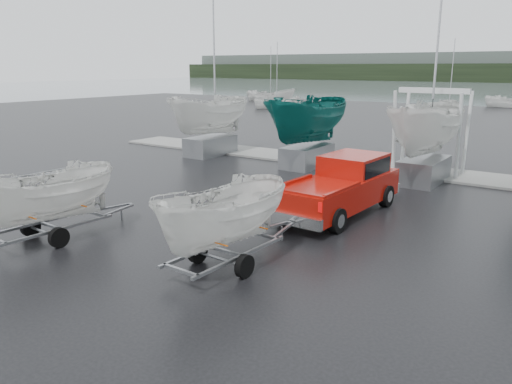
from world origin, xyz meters
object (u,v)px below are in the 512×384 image
at_px(trailer_hitched, 224,163).
at_px(boat_hoist, 431,119).
at_px(pickup_truck, 344,184).
at_px(trailer_parked, 42,149).

relative_size(trailer_hitched, boat_hoist, 1.25).
bearing_deg(pickup_truck, boat_hoist, 88.81).
height_order(trailer_hitched, trailer_parked, trailer_hitched).
relative_size(pickup_truck, trailer_hitched, 1.18).
bearing_deg(trailer_hitched, boat_hoist, 89.33).
bearing_deg(trailer_parked, pickup_truck, 56.13).
distance_m(trailer_hitched, boat_hoist, 14.93).
relative_size(trailer_hitched, trailer_parked, 1.01).
bearing_deg(trailer_hitched, trailer_parked, -164.14).
distance_m(pickup_truck, trailer_parked, 9.99).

